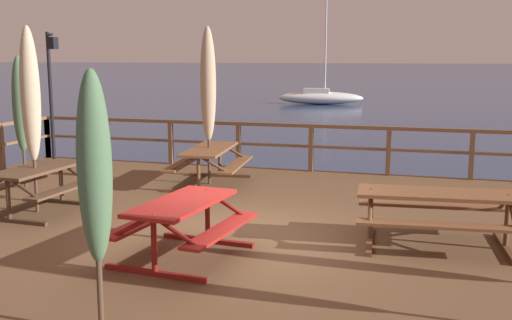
{
  "coord_description": "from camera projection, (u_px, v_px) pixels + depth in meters",
  "views": [
    {
      "loc": [
        2.65,
        -8.31,
        3.38
      ],
      "look_at": [
        0.0,
        0.82,
        1.76
      ],
      "focal_mm": 42.95,
      "sensor_mm": 36.0,
      "label": 1
    }
  ],
  "objects": [
    {
      "name": "patio_umbrella_short_mid",
      "position": [
        21.0,
        105.0,
        12.01
      ],
      "size": [
        0.32,
        0.32,
        2.64
      ],
      "color": "#4C3828",
      "rests_on": "wooden_deck"
    },
    {
      "name": "patio_umbrella_tall_mid_left",
      "position": [
        30.0,
        95.0,
        10.1
      ],
      "size": [
        0.32,
        0.32,
        3.12
      ],
      "color": "#4C3828",
      "rests_on": "wooden_deck"
    },
    {
      "name": "wooden_deck",
      "position": [
        241.0,
        260.0,
        9.09
      ],
      "size": [
        14.23,
        10.97,
        0.76
      ],
      "primitive_type": "cube",
      "color": "brown",
      "rests_on": "ground"
    },
    {
      "name": "picnic_table_mid_left",
      "position": [
        210.0,
        158.0,
        12.54
      ],
      "size": [
        1.6,
        2.19,
        0.78
      ],
      "color": "brown",
      "rests_on": "wooden_deck"
    },
    {
      "name": "patio_umbrella_tall_back_left",
      "position": [
        95.0,
        169.0,
        5.6
      ],
      "size": [
        0.32,
        0.32,
        2.52
      ],
      "color": "#4C3828",
      "rests_on": "wooden_deck"
    },
    {
      "name": "picnic_table_back_left",
      "position": [
        438.0,
        206.0,
        8.47
      ],
      "size": [
        2.3,
        1.58,
        0.78
      ],
      "color": "brown",
      "rests_on": "wooden_deck"
    },
    {
      "name": "patio_umbrella_tall_front",
      "position": [
        208.0,
        85.0,
        12.35
      ],
      "size": [
        0.32,
        0.32,
        3.21
      ],
      "color": "#4C3828",
      "rests_on": "wooden_deck"
    },
    {
      "name": "railing_waterside_far",
      "position": [
        311.0,
        139.0,
        13.96
      ],
      "size": [
        14.03,
        0.1,
        1.09
      ],
      "color": "brown",
      "rests_on": "wooden_deck"
    },
    {
      "name": "ground_plane",
      "position": [
        241.0,
        285.0,
        9.16
      ],
      "size": [
        600.0,
        600.0,
        0.0
      ],
      "primitive_type": "plane",
      "color": "navy"
    },
    {
      "name": "lamp_post_hooked",
      "position": [
        51.0,
        77.0,
        14.8
      ],
      "size": [
        0.53,
        0.53,
        3.2
      ],
      "color": "black",
      "rests_on": "wooden_deck"
    },
    {
      "name": "sailboat_distant",
      "position": [
        320.0,
        97.0,
        43.51
      ],
      "size": [
        6.17,
        2.46,
        7.72
      ],
      "color": "white",
      "rests_on": "ground"
    },
    {
      "name": "picnic_table_front_left",
      "position": [
        183.0,
        217.0,
        7.96
      ],
      "size": [
        1.57,
        1.93,
        0.78
      ],
      "color": "maroon",
      "rests_on": "wooden_deck"
    },
    {
      "name": "picnic_table_mid_right",
      "position": [
        36.0,
        180.0,
        10.3
      ],
      "size": [
        1.47,
        1.78,
        0.78
      ],
      "color": "brown",
      "rests_on": "wooden_deck"
    }
  ]
}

